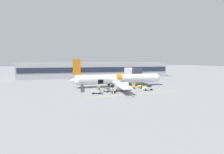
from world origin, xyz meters
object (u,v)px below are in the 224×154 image
baggage_cart_loading (108,90)px  baggage_cart_queued (97,92)px  ground_crew_driver (98,89)px  baggage_tug_rear (148,88)px  suitcase_on_tarmac_upright (115,92)px  ground_crew_loader_a (100,87)px  airplane (117,79)px  baggage_tug_mid (131,86)px  suitcase_on_tarmac_spare (116,91)px  ground_crew_loader_b (112,91)px  baggage_tug_lead (142,86)px

baggage_cart_loading → baggage_cart_queued: baggage_cart_queued is taller
baggage_cart_queued → ground_crew_driver: size_ratio=1.94×
baggage_tug_rear → ground_crew_driver: 14.91m
baggage_cart_loading → suitcase_on_tarmac_upright: bearing=-63.5°
baggage_cart_loading → ground_crew_loader_a: 3.50m
airplane → baggage_tug_mid: 5.87m
airplane → suitcase_on_tarmac_spare: airplane is taller
baggage_cart_loading → ground_crew_loader_a: (-2.19, 2.72, 0.33)m
ground_crew_driver → suitcase_on_tarmac_upright: (4.20, -2.86, -0.61)m
ground_crew_loader_a → ground_crew_driver: 2.51m
baggage_cart_loading → ground_crew_loader_b: ground_crew_loader_b is taller
ground_crew_loader_a → ground_crew_loader_b: ground_crew_loader_b is taller
baggage_cart_loading → ground_crew_loader_a: size_ratio=2.27×
baggage_tug_mid → ground_crew_driver: (-10.82, -2.51, 0.19)m
baggage_tug_mid → baggage_tug_rear: baggage_tug_rear is taller
baggage_tug_lead → baggage_cart_loading: size_ratio=0.79×
baggage_tug_lead → suitcase_on_tarmac_spare: size_ratio=3.29×
baggage_tug_rear → ground_crew_driver: size_ratio=1.56×
baggage_tug_rear → baggage_cart_queued: baggage_tug_rear is taller
ground_crew_loader_a → ground_crew_driver: (-0.75, -2.39, 0.11)m
baggage_tug_mid → ground_crew_loader_b: baggage_tug_mid is taller
baggage_tug_rear → baggage_cart_loading: 11.96m
baggage_cart_loading → airplane: bearing=58.5°
baggage_tug_lead → baggage_cart_queued: baggage_tug_lead is taller
suitcase_on_tarmac_spare → baggage_cart_queued: bearing=-178.3°
baggage_tug_rear → suitcase_on_tarmac_upright: size_ratio=3.71×
baggage_tug_rear → ground_crew_driver: (-14.87, 1.08, 0.18)m
baggage_tug_mid → baggage_cart_loading: baggage_tug_mid is taller
baggage_cart_queued → ground_crew_loader_a: size_ratio=2.20×
baggage_tug_mid → suitcase_on_tarmac_spare: bearing=-142.2°
ground_crew_loader_b → baggage_tug_lead: bearing=27.4°
ground_crew_loader_b → baggage_tug_rear: bearing=10.8°
baggage_tug_lead → ground_crew_loader_b: size_ratio=1.66×
baggage_cart_loading → suitcase_on_tarmac_spare: bearing=-44.1°
baggage_cart_queued → suitcase_on_tarmac_upright: 4.86m
suitcase_on_tarmac_spare → baggage_tug_mid: bearing=37.8°
baggage_tug_lead → baggage_tug_rear: baggage_tug_rear is taller
ground_crew_loader_a → baggage_tug_rear: bearing=-13.8°
ground_crew_loader_a → suitcase_on_tarmac_upright: (3.45, -5.25, -0.50)m
baggage_tug_lead → baggage_cart_queued: (-15.48, -5.01, -0.19)m
ground_crew_loader_a → baggage_tug_mid: bearing=0.6°
ground_crew_driver → baggage_tug_mid: bearing=13.0°
ground_crew_driver → suitcase_on_tarmac_spare: 5.30m
ground_crew_loader_a → suitcase_on_tarmac_upright: bearing=-56.7°
ground_crew_loader_b → ground_crew_driver: ground_crew_driver is taller
ground_crew_loader_b → ground_crew_driver: bearing=135.2°
baggage_tug_mid → ground_crew_loader_a: (-10.08, -0.11, 0.08)m
baggage_cart_queued → airplane: bearing=49.1°
airplane → ground_crew_loader_a: size_ratio=20.78×
airplane → ground_crew_driver: (-7.38, -6.93, -1.54)m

